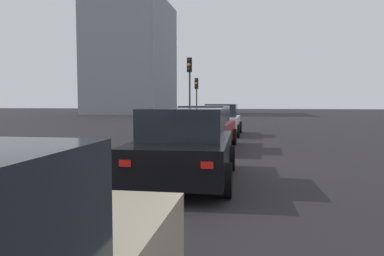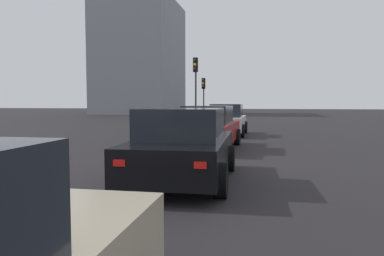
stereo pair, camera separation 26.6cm
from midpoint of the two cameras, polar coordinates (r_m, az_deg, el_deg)
ground_plane at (r=10.89m, az=0.32°, el=-5.58°), size 160.00×160.00×0.20m
car_white_lead at (r=19.28m, az=4.22°, el=1.20°), size 4.22×1.96×1.60m
car_red_second at (r=13.56m, az=1.59°, el=-0.03°), size 4.57×2.11×1.58m
car_black_third at (r=7.99m, az=-2.00°, el=-2.87°), size 4.34×2.18×1.58m
traffic_light_near_left at (r=31.27m, az=0.44°, el=5.80°), size 0.33×0.30×3.70m
traffic_light_near_right at (r=23.56m, az=-0.73°, el=7.68°), size 0.33×0.30×4.48m
building_facade_left at (r=55.64m, az=-9.28°, el=10.61°), size 14.26×10.19×16.25m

